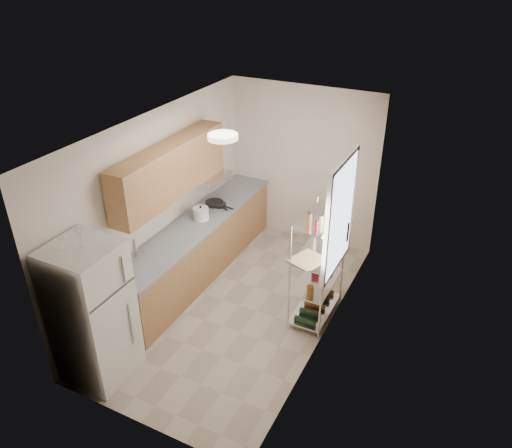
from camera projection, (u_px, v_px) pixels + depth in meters
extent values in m
cube|color=#B1A590|center=(239.00, 306.00, 6.99)|extent=(2.50, 4.40, 0.01)
cube|color=white|center=(236.00, 126.00, 5.71)|extent=(2.50, 4.40, 0.01)
cube|color=beige|center=(302.00, 165.00, 8.07)|extent=(2.50, 0.01, 2.60)
cube|color=beige|center=(125.00, 329.00, 4.63)|extent=(2.50, 0.01, 2.60)
cube|color=beige|center=(157.00, 205.00, 6.84)|extent=(0.01, 4.40, 2.60)
cube|color=beige|center=(332.00, 248.00, 5.87)|extent=(0.01, 4.40, 2.60)
cube|color=#AF784A|center=(199.00, 249.00, 7.48)|extent=(0.60, 3.48, 0.86)
cube|color=gray|center=(198.00, 223.00, 7.25)|extent=(0.63, 3.51, 0.04)
cube|color=#B7BABC|center=(148.00, 262.00, 6.38)|extent=(0.52, 0.44, 0.04)
cube|color=#B7BABC|center=(256.00, 213.00, 8.42)|extent=(0.01, 0.55, 0.72)
cube|color=#AF784A|center=(170.00, 170.00, 6.59)|extent=(0.33, 2.20, 0.72)
cube|color=#B7BABC|center=(207.00, 178.00, 7.40)|extent=(0.50, 0.60, 0.12)
cube|color=white|center=(340.00, 216.00, 6.03)|extent=(0.06, 1.00, 1.46)
cube|color=silver|center=(315.00, 308.00, 6.78)|extent=(0.45, 0.90, 0.02)
cube|color=silver|center=(317.00, 281.00, 6.56)|extent=(0.45, 0.90, 0.02)
cube|color=silver|center=(319.00, 252.00, 6.34)|extent=(0.45, 0.90, 0.02)
cube|color=silver|center=(321.00, 218.00, 6.10)|extent=(0.45, 0.90, 0.02)
cylinder|color=silver|center=(289.00, 280.00, 6.20)|extent=(0.02, 0.02, 1.55)
cylinder|color=silver|center=(314.00, 247.00, 6.88)|extent=(0.02, 0.02, 1.55)
cylinder|color=silver|center=(322.00, 290.00, 6.03)|extent=(0.02, 0.02, 1.55)
cylinder|color=silver|center=(344.00, 254.00, 6.71)|extent=(0.02, 0.02, 1.55)
cylinder|color=white|center=(223.00, 137.00, 5.50)|extent=(0.34, 0.34, 0.05)
cube|color=silver|center=(92.00, 313.00, 5.51)|extent=(0.71, 0.71, 1.72)
cylinder|color=white|center=(201.00, 214.00, 7.27)|extent=(0.23, 0.23, 0.19)
cylinder|color=black|center=(214.00, 203.00, 7.72)|extent=(0.37, 0.37, 0.05)
cylinder|color=black|center=(220.00, 205.00, 7.67)|extent=(0.23, 0.23, 0.04)
cube|color=tan|center=(307.00, 260.00, 6.15)|extent=(0.43, 0.49, 0.03)
cube|color=black|center=(338.00, 233.00, 6.47)|extent=(0.23, 0.28, 0.28)
cube|color=#B01521|center=(316.00, 265.00, 6.72)|extent=(0.14, 0.16, 0.16)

